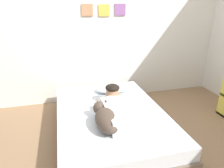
{
  "coord_description": "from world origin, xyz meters",
  "views": [
    {
      "loc": [
        -0.75,
        -2.08,
        1.62
      ],
      "look_at": [
        -0.08,
        0.47,
        0.59
      ],
      "focal_mm": 32.23,
      "sensor_mm": 36.0,
      "label": 1
    }
  ],
  "objects_px": {
    "person_lying": "(120,107)",
    "coffee_cup": "(111,96)",
    "bed": "(110,122)",
    "dog": "(106,118)",
    "cell_phone": "(116,106)",
    "pillow": "(113,88)"
  },
  "relations": [
    {
      "from": "cell_phone",
      "to": "pillow",
      "type": "bearing_deg",
      "value": 80.58
    },
    {
      "from": "bed",
      "to": "cell_phone",
      "type": "height_order",
      "value": "cell_phone"
    },
    {
      "from": "coffee_cup",
      "to": "cell_phone",
      "type": "height_order",
      "value": "coffee_cup"
    },
    {
      "from": "bed",
      "to": "pillow",
      "type": "bearing_deg",
      "value": 72.39
    },
    {
      "from": "bed",
      "to": "coffee_cup",
      "type": "xyz_separation_m",
      "value": [
        0.09,
        0.35,
        0.21
      ]
    },
    {
      "from": "dog",
      "to": "cell_phone",
      "type": "bearing_deg",
      "value": 61.22
    },
    {
      "from": "pillow",
      "to": "dog",
      "type": "xyz_separation_m",
      "value": [
        -0.32,
        -0.93,
        0.05
      ]
    },
    {
      "from": "dog",
      "to": "coffee_cup",
      "type": "height_order",
      "value": "dog"
    },
    {
      "from": "bed",
      "to": "dog",
      "type": "relative_size",
      "value": 3.4
    },
    {
      "from": "bed",
      "to": "dog",
      "type": "distance_m",
      "value": 0.46
    },
    {
      "from": "person_lying",
      "to": "bed",
      "type": "bearing_deg",
      "value": 124.33
    },
    {
      "from": "dog",
      "to": "person_lying",
      "type": "bearing_deg",
      "value": 43.5
    },
    {
      "from": "person_lying",
      "to": "coffee_cup",
      "type": "bearing_deg",
      "value": 89.61
    },
    {
      "from": "bed",
      "to": "person_lying",
      "type": "xyz_separation_m",
      "value": [
        0.09,
        -0.13,
        0.28
      ]
    },
    {
      "from": "bed",
      "to": "person_lying",
      "type": "distance_m",
      "value": 0.32
    },
    {
      "from": "bed",
      "to": "person_lying",
      "type": "height_order",
      "value": "person_lying"
    },
    {
      "from": "person_lying",
      "to": "cell_phone",
      "type": "distance_m",
      "value": 0.24
    },
    {
      "from": "bed",
      "to": "pillow",
      "type": "distance_m",
      "value": 0.65
    },
    {
      "from": "bed",
      "to": "cell_phone",
      "type": "bearing_deg",
      "value": 40.47
    },
    {
      "from": "bed",
      "to": "cell_phone",
      "type": "relative_size",
      "value": 13.97
    },
    {
      "from": "dog",
      "to": "cell_phone",
      "type": "distance_m",
      "value": 0.5
    },
    {
      "from": "pillow",
      "to": "dog",
      "type": "height_order",
      "value": "dog"
    }
  ]
}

